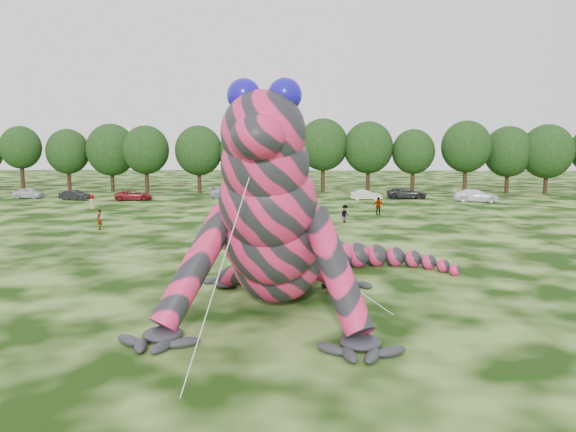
# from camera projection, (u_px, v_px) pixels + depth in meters

# --- Properties ---
(ground) EXTENTS (240.00, 240.00, 0.00)m
(ground) POSITION_uv_depth(u_px,v_px,m) (172.00, 321.00, 22.83)
(ground) COLOR #16330A
(ground) RESTS_ON ground
(inflatable_gecko) EXTENTS (17.61, 20.39, 9.60)m
(inflatable_gecko) POSITION_uv_depth(u_px,v_px,m) (281.00, 196.00, 25.59)
(inflatable_gecko) COLOR #D42256
(inflatable_gecko) RESTS_ON ground
(tree_3) EXTENTS (5.81, 5.23, 9.44)m
(tree_3) POSITION_uv_depth(u_px,v_px,m) (21.00, 159.00, 80.14)
(tree_3) COLOR black
(tree_3) RESTS_ON ground
(tree_4) EXTENTS (6.22, 5.60, 9.06)m
(tree_4) POSITION_uv_depth(u_px,v_px,m) (68.00, 160.00, 81.56)
(tree_4) COLOR black
(tree_4) RESTS_ON ground
(tree_5) EXTENTS (7.16, 6.44, 9.80)m
(tree_5) POSITION_uv_depth(u_px,v_px,m) (112.00, 158.00, 80.97)
(tree_5) COLOR black
(tree_5) RESTS_ON ground
(tree_6) EXTENTS (6.52, 5.86, 9.49)m
(tree_6) POSITION_uv_depth(u_px,v_px,m) (146.00, 159.00, 79.04)
(tree_6) COLOR black
(tree_6) RESTS_ON ground
(tree_7) EXTENTS (6.68, 6.01, 9.48)m
(tree_7) POSITION_uv_depth(u_px,v_px,m) (199.00, 159.00, 78.86)
(tree_7) COLOR black
(tree_7) RESTS_ON ground
(tree_8) EXTENTS (6.14, 5.53, 8.94)m
(tree_8) POSITION_uv_depth(u_px,v_px,m) (241.00, 161.00, 78.85)
(tree_8) COLOR black
(tree_8) RESTS_ON ground
(tree_9) EXTENTS (5.27, 4.74, 8.68)m
(tree_9) POSITION_uv_depth(u_px,v_px,m) (278.00, 162.00, 79.01)
(tree_9) COLOR black
(tree_9) RESTS_ON ground
(tree_10) EXTENTS (7.09, 6.38, 10.50)m
(tree_10) POSITION_uv_depth(u_px,v_px,m) (323.00, 155.00, 79.86)
(tree_10) COLOR black
(tree_10) RESTS_ON ground
(tree_11) EXTENTS (7.01, 6.31, 10.07)m
(tree_11) POSITION_uv_depth(u_px,v_px,m) (368.00, 157.00, 79.26)
(tree_11) COLOR black
(tree_11) RESTS_ON ground
(tree_12) EXTENTS (5.99, 5.39, 8.97)m
(tree_12) POSITION_uv_depth(u_px,v_px,m) (413.00, 161.00, 78.63)
(tree_12) COLOR black
(tree_12) RESTS_ON ground
(tree_13) EXTENTS (6.83, 6.15, 10.13)m
(tree_13) POSITION_uv_depth(u_px,v_px,m) (466.00, 157.00, 77.67)
(tree_13) COLOR black
(tree_13) RESTS_ON ground
(tree_14) EXTENTS (6.82, 6.14, 9.40)m
(tree_14) POSITION_uv_depth(u_px,v_px,m) (508.00, 160.00, 79.05)
(tree_14) COLOR black
(tree_14) RESTS_ON ground
(tree_15) EXTENTS (7.17, 6.45, 9.63)m
(tree_15) POSITION_uv_depth(u_px,v_px,m) (547.00, 159.00, 77.89)
(tree_15) COLOR black
(tree_15) RESTS_ON ground
(car_0) EXTENTS (4.15, 2.22, 1.34)m
(car_0) POSITION_uv_depth(u_px,v_px,m) (28.00, 193.00, 71.83)
(car_0) COLOR silver
(car_0) RESTS_ON ground
(car_1) EXTENTS (3.94, 1.86, 1.25)m
(car_1) POSITION_uv_depth(u_px,v_px,m) (75.00, 195.00, 69.62)
(car_1) COLOR black
(car_1) RESTS_ON ground
(car_2) EXTENTS (4.91, 2.93, 1.28)m
(car_2) POSITION_uv_depth(u_px,v_px,m) (134.00, 195.00, 69.31)
(car_2) COLOR maroon
(car_2) RESTS_ON ground
(car_3) EXTENTS (5.31, 2.94, 1.46)m
(car_3) POSITION_uv_depth(u_px,v_px,m) (230.00, 193.00, 71.36)
(car_3) COLOR #B6BCC1
(car_3) RESTS_ON ground
(car_4) EXTENTS (4.02, 2.25, 1.29)m
(car_4) POSITION_uv_depth(u_px,v_px,m) (267.00, 193.00, 72.15)
(car_4) COLOR navy
(car_4) RESTS_ON ground
(car_5) EXTENTS (3.94, 1.61, 1.27)m
(car_5) POSITION_uv_depth(u_px,v_px,m) (366.00, 195.00, 69.85)
(car_5) COLOR beige
(car_5) RESTS_ON ground
(car_6) EXTENTS (5.05, 2.37, 1.40)m
(car_6) POSITION_uv_depth(u_px,v_px,m) (407.00, 193.00, 71.53)
(car_6) COLOR #28292B
(car_6) RESTS_ON ground
(car_7) EXTENTS (5.50, 2.96, 1.52)m
(car_7) POSITION_uv_depth(u_px,v_px,m) (476.00, 196.00, 67.66)
(car_7) COLOR white
(car_7) RESTS_ON ground
(spectator_4) EXTENTS (0.90, 0.96, 1.66)m
(spectator_4) POSITION_uv_depth(u_px,v_px,m) (92.00, 202.00, 59.48)
(spectator_4) COLOR gray
(spectator_4) RESTS_ON ground
(spectator_0) EXTENTS (0.52, 0.68, 1.68)m
(spectator_0) POSITION_uv_depth(u_px,v_px,m) (99.00, 220.00, 46.27)
(spectator_0) COLOR gray
(spectator_0) RESTS_ON ground
(spectator_5) EXTENTS (1.57, 0.53, 1.68)m
(spectator_5) POSITION_uv_depth(u_px,v_px,m) (239.00, 225.00, 43.34)
(spectator_5) COLOR gray
(spectator_5) RESTS_ON ground
(spectator_2) EXTENTS (1.09, 1.18, 1.60)m
(spectator_2) POSITION_uv_depth(u_px,v_px,m) (345.00, 214.00, 50.39)
(spectator_2) COLOR gray
(spectator_2) RESTS_ON ground
(spectator_3) EXTENTS (1.14, 0.73, 1.81)m
(spectator_3) POSITION_uv_depth(u_px,v_px,m) (379.00, 206.00, 55.39)
(spectator_3) COLOR gray
(spectator_3) RESTS_ON ground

